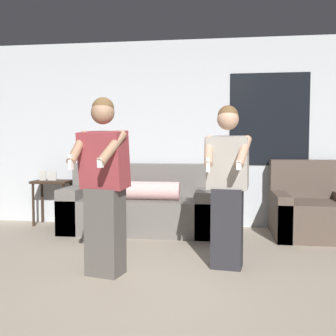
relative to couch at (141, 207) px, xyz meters
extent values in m
plane|color=tan|center=(0.50, -2.65, -0.33)|extent=(14.00, 14.00, 0.00)
cube|color=silver|center=(0.50, 0.47, 1.02)|extent=(6.62, 0.06, 2.70)
cube|color=black|center=(1.76, 0.43, 1.22)|extent=(1.10, 0.01, 1.30)
cube|color=slate|center=(0.00, -0.04, -0.10)|extent=(2.10, 0.86, 0.46)
cube|color=slate|center=(0.00, 0.28, 0.36)|extent=(2.10, 0.22, 0.45)
cube|color=slate|center=(-0.91, -0.04, -0.03)|extent=(0.28, 0.86, 0.60)
cube|color=slate|center=(0.91, -0.04, -0.03)|extent=(0.28, 0.86, 0.60)
cylinder|color=beige|center=(0.00, -0.15, 0.25)|extent=(1.10, 0.24, 0.24)
cube|color=brown|center=(2.26, -0.09, -0.09)|extent=(0.99, 0.90, 0.47)
cube|color=brown|center=(2.26, 0.26, 0.40)|extent=(0.99, 0.20, 0.51)
cube|color=brown|center=(1.86, -0.09, -0.04)|extent=(0.18, 0.90, 0.57)
cube|color=#332319|center=(-1.39, 0.22, 0.31)|extent=(0.54, 0.37, 0.04)
cylinder|color=#332319|center=(-1.62, 0.08, -0.02)|extent=(0.04, 0.04, 0.63)
cylinder|color=#332319|center=(-1.16, 0.08, -0.02)|extent=(0.04, 0.04, 0.63)
cylinder|color=#332319|center=(-1.62, 0.37, -0.02)|extent=(0.04, 0.04, 0.63)
cylinder|color=#332319|center=(-1.16, 0.37, -0.02)|extent=(0.04, 0.04, 0.63)
cube|color=beige|center=(-1.52, 0.20, 0.40)|extent=(0.10, 0.02, 0.17)
cube|color=beige|center=(-1.39, 0.22, 0.39)|extent=(0.13, 0.02, 0.15)
cube|color=#56514C|center=(0.03, -1.81, 0.07)|extent=(0.36, 0.31, 0.81)
cube|color=#99383D|center=(0.03, -1.83, 0.73)|extent=(0.47, 0.36, 0.54)
sphere|color=#A37A5B|center=(0.03, -1.84, 1.16)|extent=(0.21, 0.21, 0.21)
sphere|color=brown|center=(0.03, -1.83, 1.20)|extent=(0.20, 0.20, 0.20)
cylinder|color=#A37A5B|center=(-0.17, -1.93, 0.85)|extent=(0.10, 0.36, 0.31)
cube|color=white|center=(-0.18, -2.09, 0.73)|extent=(0.04, 0.04, 0.13)
cylinder|color=#A37A5B|center=(0.16, -2.02, 0.85)|extent=(0.22, 0.36, 0.31)
cube|color=white|center=(0.10, -2.15, 0.73)|extent=(0.05, 0.05, 0.08)
cube|color=#28282D|center=(1.15, -1.45, 0.06)|extent=(0.32, 0.28, 0.78)
cube|color=#ADA89E|center=(1.15, -1.47, 0.70)|extent=(0.42, 0.33, 0.52)
sphere|color=tan|center=(1.15, -1.48, 1.11)|extent=(0.21, 0.21, 0.21)
sphere|color=brown|center=(1.15, -1.47, 1.15)|extent=(0.20, 0.20, 0.20)
cylinder|color=tan|center=(0.97, -1.60, 0.81)|extent=(0.09, 0.35, 0.30)
cube|color=white|center=(0.98, -1.75, 0.69)|extent=(0.04, 0.04, 0.13)
cylinder|color=tan|center=(1.29, -1.64, 0.81)|extent=(0.18, 0.36, 0.30)
cube|color=white|center=(1.25, -1.79, 0.69)|extent=(0.05, 0.04, 0.08)
camera|label=1|loc=(1.08, -5.29, 0.89)|focal=42.00mm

